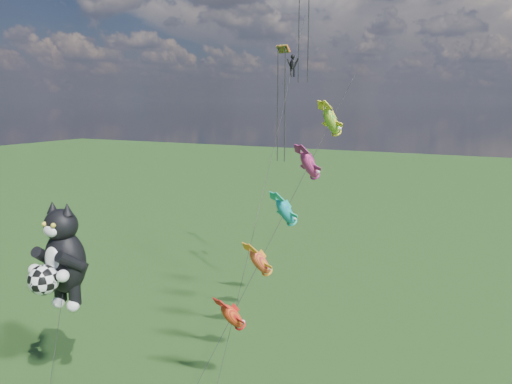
% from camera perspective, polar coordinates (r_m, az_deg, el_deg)
% --- Properties ---
extents(cat_kite_rig, '(2.84, 4.31, 11.65)m').
position_cam_1_polar(cat_kite_rig, '(28.97, -21.42, -6.96)').
color(cat_kite_rig, brown).
rests_on(cat_kite_rig, ground).
extents(fish_windsock_rig, '(4.84, 15.29, 18.59)m').
position_cam_1_polar(fish_windsock_rig, '(29.59, 3.32, -2.34)').
color(fish_windsock_rig, brown).
rests_on(fish_windsock_rig, ground).
extents(parafoil_rig, '(2.63, 17.44, 28.04)m').
position_cam_1_polar(parafoil_rig, '(38.85, 4.14, 15.08)').
color(parafoil_rig, brown).
rests_on(parafoil_rig, ground).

